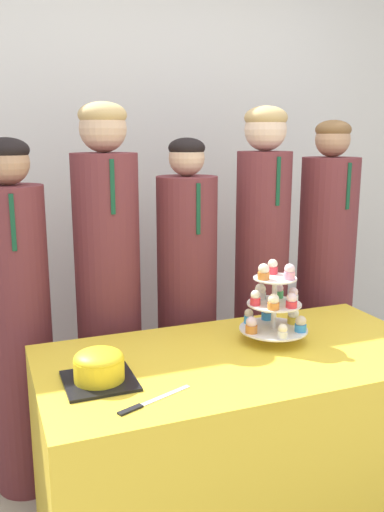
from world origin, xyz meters
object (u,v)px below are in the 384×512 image
object	(u,v)px
student_1	(109,301)
student_3	(261,282)
student_0	(19,328)
cake_knife	(143,405)
student_2	(187,310)
student_4	(325,286)
cupcake_stand	(274,305)
round_cake	(99,366)

from	to	relation	value
student_1	student_3	bearing A→B (deg)	-0.00
student_0	student_1	xyz separation A→B (m)	(0.39, 0.00, 0.08)
student_3	student_1	bearing A→B (deg)	180.00
cake_knife	student_3	size ratio (longest dim) A/B	0.15
cake_knife	student_2	size ratio (longest dim) A/B	0.17
student_1	student_4	bearing A→B (deg)	-0.00
student_0	student_3	bearing A→B (deg)	0.00
cupcake_stand	student_2	distance (m)	0.59
round_cake	student_0	size ratio (longest dim) A/B	0.15
student_1	student_3	distance (m)	0.76
round_cake	student_1	xyz separation A→B (m)	(0.18, 0.66, 0.01)
student_4	student_2	bearing A→B (deg)	-180.00
student_0	student_1	size ratio (longest dim) A/B	0.91
cake_knife	student_3	distance (m)	1.21
student_1	student_4	size ratio (longest dim) A/B	1.04
cake_knife	student_1	size ratio (longest dim) A/B	0.15
round_cake	student_1	world-z (taller)	student_1
student_4	student_1	bearing A→B (deg)	180.00
cupcake_stand	student_1	xyz separation A→B (m)	(-0.53, 0.54, -0.08)
student_1	student_4	xyz separation A→B (m)	(1.13, -0.00, -0.05)
cake_knife	cupcake_stand	xyz separation A→B (m)	(0.62, 0.32, 0.14)
student_1	student_2	size ratio (longest dim) A/B	1.10
round_cake	student_3	distance (m)	1.15
cupcake_stand	student_3	bearing A→B (deg)	66.43
student_1	student_2	bearing A→B (deg)	-0.00
cake_knife	student_4	size ratio (longest dim) A/B	0.16
round_cake	student_4	world-z (taller)	student_4
cake_knife	student_3	world-z (taller)	student_3
round_cake	student_1	bearing A→B (deg)	74.72
student_0	student_4	xyz separation A→B (m)	(1.52, 0.00, 0.03)
student_1	student_3	xyz separation A→B (m)	(0.76, -0.00, 0.01)
student_1	cake_knife	bearing A→B (deg)	-96.00
student_4	cake_knife	bearing A→B (deg)	-145.02
cupcake_stand	cake_knife	bearing A→B (deg)	-152.73
round_cake	student_0	xyz separation A→B (m)	(-0.21, 0.66, -0.07)
cupcake_stand	student_0	size ratio (longest dim) A/B	0.21
cake_knife	student_4	world-z (taller)	student_4
round_cake	student_4	size ratio (longest dim) A/B	0.14
cupcake_stand	student_4	world-z (taller)	student_4
cupcake_stand	student_4	distance (m)	0.82
round_cake	student_4	bearing A→B (deg)	26.60
student_3	student_0	bearing A→B (deg)	-180.00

